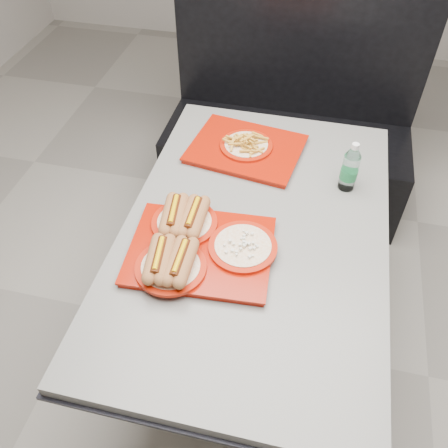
% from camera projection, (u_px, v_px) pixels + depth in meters
% --- Properties ---
extents(ground, '(6.00, 6.00, 0.00)m').
position_uv_depth(ground, '(247.00, 339.00, 2.18)').
color(ground, gray).
rests_on(ground, ground).
extents(diner_table, '(0.92, 1.42, 0.75)m').
position_uv_depth(diner_table, '(253.00, 258.00, 1.76)').
color(diner_table, black).
rests_on(diner_table, ground).
extents(booth_bench, '(1.30, 0.57, 1.35)m').
position_uv_depth(booth_bench, '(288.00, 131.00, 2.63)').
color(booth_bench, black).
rests_on(booth_bench, ground).
extents(tray_near, '(0.49, 0.42, 0.10)m').
position_uv_depth(tray_near, '(195.00, 245.00, 1.53)').
color(tray_near, '#961304').
rests_on(tray_near, diner_table).
extents(tray_far, '(0.48, 0.40, 0.09)m').
position_uv_depth(tray_far, '(246.00, 147.00, 1.91)').
color(tray_far, '#961304').
rests_on(tray_far, diner_table).
extents(water_bottle, '(0.06, 0.06, 0.20)m').
position_uv_depth(water_bottle, '(350.00, 169.00, 1.72)').
color(water_bottle, silver).
rests_on(water_bottle, diner_table).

